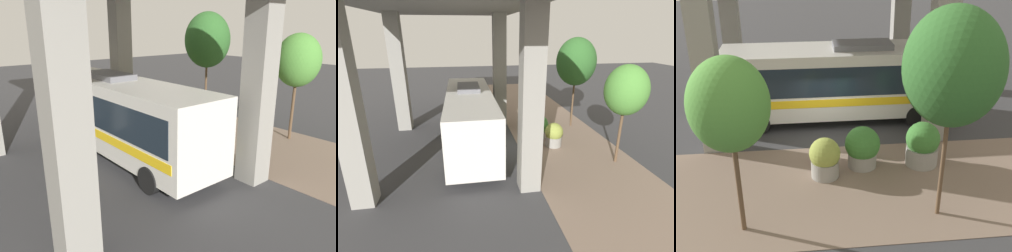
{
  "view_description": "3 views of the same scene",
  "coord_description": "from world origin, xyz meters",
  "views": [
    {
      "loc": [
        10.15,
        11.23,
        5.62
      ],
      "look_at": [
        0.52,
        -0.44,
        0.95
      ],
      "focal_mm": 35.0,
      "sensor_mm": 36.0,
      "label": 1
    },
    {
      "loc": [
        3.27,
        14.63,
        6.8
      ],
      "look_at": [
        0.62,
        -0.98,
        1.03
      ],
      "focal_mm": 28.0,
      "sensor_mm": 36.0,
      "label": 2
    },
    {
      "loc": [
        -15.11,
        1.04,
        8.12
      ],
      "look_at": [
        -0.15,
        -0.6,
        1.01
      ],
      "focal_mm": 45.0,
      "sensor_mm": 36.0,
      "label": 3
    }
  ],
  "objects": [
    {
      "name": "planter_middle",
      "position": [
        -1.59,
        -1.12,
        0.79
      ],
      "size": [
        1.3,
        1.3,
        1.59
      ],
      "color": "gray",
      "rests_on": "ground"
    },
    {
      "name": "street_tree_near",
      "position": [
        -4.84,
        2.9,
        3.99
      ],
      "size": [
        2.14,
        2.14,
        5.29
      ],
      "color": "brown",
      "rests_on": "ground"
    },
    {
      "name": "planter_back",
      "position": [
        -2.16,
        0.3,
        0.75
      ],
      "size": [
        1.11,
        1.11,
        1.5
      ],
      "color": "gray",
      "rests_on": "ground"
    },
    {
      "name": "bus",
      "position": [
        2.88,
        -0.71,
        1.95
      ],
      "size": [
        2.78,
        10.34,
        3.59
      ],
      "color": "silver",
      "rests_on": "ground"
    },
    {
      "name": "sidewalk_strip",
      "position": [
        -3.0,
        0.0,
        0.01
      ],
      "size": [
        6.0,
        40.0,
        0.02
      ],
      "color": "#7A6656",
      "rests_on": "ground"
    },
    {
      "name": "ground_plane",
      "position": [
        0.0,
        0.0,
        0.0
      ],
      "size": [
        80.0,
        80.0,
        0.0
      ],
      "primitive_type": "plane",
      "color": "#38383A",
      "rests_on": "ground"
    },
    {
      "name": "street_tree_far",
      "position": [
        -4.72,
        -3.03,
        4.75
      ],
      "size": [
        2.76,
        2.76,
        6.42
      ],
      "color": "brown",
      "rests_on": "ground"
    },
    {
      "name": "planter_front",
      "position": [
        -1.68,
        -3.36,
        0.84
      ],
      "size": [
        1.26,
        1.26,
        1.71
      ],
      "color": "gray",
      "rests_on": "ground"
    },
    {
      "name": "fire_hydrant",
      "position": [
        -1.03,
        0.21,
        0.49
      ],
      "size": [
        0.53,
        0.25,
        0.96
      ],
      "color": "red",
      "rests_on": "ground"
    }
  ]
}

